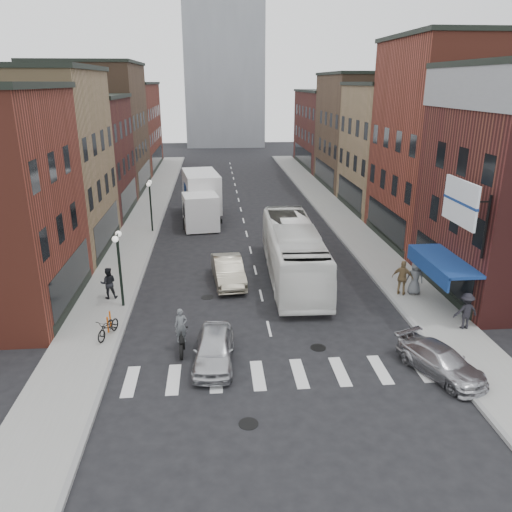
{
  "coord_description": "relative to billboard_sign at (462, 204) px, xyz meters",
  "views": [
    {
      "loc": [
        -2.48,
        -20.46,
        11.28
      ],
      "look_at": [
        -0.32,
        4.71,
        2.45
      ],
      "focal_mm": 35.0,
      "sensor_mm": 36.0,
      "label": 1
    }
  ],
  "objects": [
    {
      "name": "bldg_left_far_a",
      "position": [
        -23.58,
        34.5,
        0.52
      ],
      "size": [
        10.3,
        12.2,
        13.3
      ],
      "color": "brown",
      "rests_on": "ground"
    },
    {
      "name": "curb_left",
      "position": [
        -15.59,
        21.5,
        -6.13
      ],
      "size": [
        0.2,
        74.0,
        0.16
      ],
      "primitive_type": "cube",
      "color": "gray",
      "rests_on": "ground"
    },
    {
      "name": "curb_right",
      "position": [
        -1.59,
        21.5,
        -6.13
      ],
      "size": [
        0.2,
        74.0,
        0.16
      ],
      "primitive_type": "cube",
      "color": "gray",
      "rests_on": "ground"
    },
    {
      "name": "billboard_sign",
      "position": [
        0.0,
        0.0,
        0.0
      ],
      "size": [
        1.52,
        3.0,
        3.7
      ],
      "color": "black",
      "rests_on": "ground"
    },
    {
      "name": "streetlamp_near",
      "position": [
        -15.99,
        3.5,
        -3.22
      ],
      "size": [
        0.32,
        1.22,
        4.11
      ],
      "color": "black",
      "rests_on": "ground"
    },
    {
      "name": "sidewalk_right",
      "position": [
        -0.09,
        21.5,
        -6.06
      ],
      "size": [
        3.0,
        74.0,
        0.15
      ],
      "primitive_type": "cube",
      "color": "gray",
      "rests_on": "ground"
    },
    {
      "name": "parked_bicycle",
      "position": [
        -16.09,
        0.11,
        -5.51
      ],
      "size": [
        1.16,
        1.9,
        0.94
      ],
      "primitive_type": "imported",
      "rotation": [
        0.0,
        0.0,
        -0.32
      ],
      "color": "black",
      "rests_on": "sidewalk_left"
    },
    {
      "name": "awning_blue",
      "position": [
        0.34,
        2.0,
        -3.5
      ],
      "size": [
        1.8,
        5.0,
        0.78
      ],
      "color": "navy",
      "rests_on": "ground"
    },
    {
      "name": "bldg_left_mid_b",
      "position": [
        -23.58,
        23.5,
        -0.98
      ],
      "size": [
        10.3,
        10.2,
        10.3
      ],
      "color": "#4A1C1A",
      "rests_on": "ground"
    },
    {
      "name": "motorcycle_rider",
      "position": [
        -12.65,
        -1.28,
        -5.18
      ],
      "size": [
        0.59,
        2.01,
        2.05
      ],
      "rotation": [
        0.0,
        0.0,
        0.08
      ],
      "color": "black",
      "rests_on": "ground"
    },
    {
      "name": "sedan_left_far",
      "position": [
        -10.35,
        6.51,
        -5.36
      ],
      "size": [
        2.05,
        4.84,
        1.55
      ],
      "primitive_type": "imported",
      "rotation": [
        0.0,
        0.0,
        0.09
      ],
      "color": "#B1A890",
      "rests_on": "ground"
    },
    {
      "name": "curb_car",
      "position": [
        -2.09,
        -4.03,
        -5.54
      ],
      "size": [
        3.08,
        4.38,
        1.18
      ],
      "primitive_type": "imported",
      "rotation": [
        0.0,
        0.0,
        0.39
      ],
      "color": "#A5A5A9",
      "rests_on": "ground"
    },
    {
      "name": "crosswalk_stripes",
      "position": [
        -8.59,
        -3.5,
        -6.13
      ],
      "size": [
        12.0,
        2.2,
        0.01
      ],
      "primitive_type": "cube",
      "color": "silver",
      "rests_on": "ground"
    },
    {
      "name": "ped_right_b",
      "position": [
        -0.86,
        3.67,
        -5.0
      ],
      "size": [
        1.28,
        1.07,
        1.96
      ],
      "primitive_type": "imported",
      "rotation": [
        0.0,
        0.0,
        2.62
      ],
      "color": "olive",
      "rests_on": "sidewalk_right"
    },
    {
      "name": "sidewalk_left",
      "position": [
        -17.09,
        21.5,
        -6.06
      ],
      "size": [
        3.0,
        74.0,
        0.15
      ],
      "primitive_type": "cube",
      "color": "gray",
      "rests_on": "ground"
    },
    {
      "name": "ped_right_a",
      "position": [
        0.67,
        -0.5,
        -5.08
      ],
      "size": [
        1.2,
        0.66,
        1.8
      ],
      "primitive_type": "imported",
      "rotation": [
        0.0,
        0.0,
        3.22
      ],
      "color": "black",
      "rests_on": "sidewalk_right"
    },
    {
      "name": "transit_bus",
      "position": [
        -6.43,
        6.99,
        -4.46
      ],
      "size": [
        3.17,
        12.07,
        3.34
      ],
      "primitive_type": "imported",
      "rotation": [
        0.0,
        0.0,
        -0.03
      ],
      "color": "white",
      "rests_on": "ground"
    },
    {
      "name": "box_truck",
      "position": [
        -12.15,
        20.98,
        -4.19
      ],
      "size": [
        3.54,
        9.33,
        3.93
      ],
      "rotation": [
        0.0,
        0.0,
        0.14
      ],
      "color": "white",
      "rests_on": "ground"
    },
    {
      "name": "bldg_left_far_b",
      "position": [
        -23.58,
        48.5,
        -0.48
      ],
      "size": [
        10.3,
        16.2,
        11.3
      ],
      "color": "maroon",
      "rests_on": "ground"
    },
    {
      "name": "ped_right_c",
      "position": [
        -0.16,
        3.69,
        -5.04
      ],
      "size": [
        1.01,
        0.74,
        1.89
      ],
      "primitive_type": "imported",
      "rotation": [
        0.0,
        0.0,
        2.98
      ],
      "color": "slate",
      "rests_on": "sidewalk_right"
    },
    {
      "name": "distant_tower",
      "position": [
        -8.59,
        77.5,
        18.87
      ],
      "size": [
        14.0,
        14.0,
        50.0
      ],
      "primitive_type": "cube",
      "color": "#9399A0",
      "rests_on": "ground"
    },
    {
      "name": "sedan_left_near",
      "position": [
        -11.24,
        -2.41,
        -5.44
      ],
      "size": [
        1.92,
        4.19,
        1.39
      ],
      "primitive_type": "imported",
      "rotation": [
        0.0,
        0.0,
        -0.07
      ],
      "color": "silver",
      "rests_on": "ground"
    },
    {
      "name": "ped_left_solo",
      "position": [
        -16.88,
        4.54,
        -5.11
      ],
      "size": [
        0.92,
        0.62,
        1.75
      ],
      "primitive_type": "imported",
      "rotation": [
        0.0,
        0.0,
        3.3
      ],
      "color": "black",
      "rests_on": "sidewalk_left"
    },
    {
      "name": "bldg_right_mid_b",
      "position": [
        6.41,
        23.5,
        -0.48
      ],
      "size": [
        10.3,
        10.2,
        11.3
      ],
      "color": "#997D54",
      "rests_on": "ground"
    },
    {
      "name": "bldg_left_mid_a",
      "position": [
        -23.58,
        13.5,
        0.02
      ],
      "size": [
        10.3,
        10.2,
        12.3
      ],
      "color": "#997D54",
      "rests_on": "ground"
    },
    {
      "name": "bldg_right_far_a",
      "position": [
        6.41,
        34.5,
        0.02
      ],
      "size": [
        10.3,
        12.2,
        12.3
      ],
      "color": "brown",
      "rests_on": "ground"
    },
    {
      "name": "bldg_right_far_b",
      "position": [
        6.41,
        48.5,
        -0.98
      ],
      "size": [
        10.3,
        16.2,
        10.3
      ],
      "color": "#4A1C1A",
      "rests_on": "ground"
    },
    {
      "name": "bldg_right_mid_a",
      "position": [
        6.41,
        13.5,
        1.02
      ],
      "size": [
        10.3,
        10.2,
        14.3
      ],
      "color": "maroon",
      "rests_on": "ground"
    },
    {
      "name": "ground",
      "position": [
        -8.59,
        -0.5,
        -6.13
      ],
      "size": [
        160.0,
        160.0,
        0.0
      ],
      "primitive_type": "plane",
      "color": "black",
      "rests_on": "ground"
    },
    {
      "name": "bike_rack",
      "position": [
        -16.19,
        0.8,
        -5.58
      ],
      "size": [
        0.08,
        0.68,
        0.8
      ],
      "color": "#D8590C",
      "rests_on": "sidewalk_left"
    },
    {
      "name": "streetlamp_far",
      "position": [
        -15.99,
        17.5,
        -3.22
      ],
      "size": [
        0.32,
        1.22,
        4.11
      ],
      "color": "black",
      "rests_on": "ground"
    }
  ]
}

